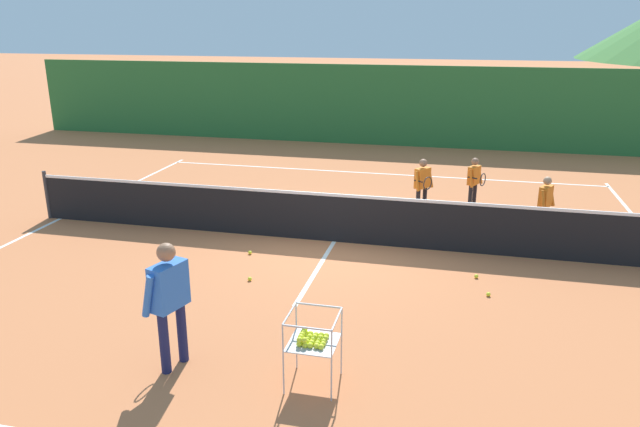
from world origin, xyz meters
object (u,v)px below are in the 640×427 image
object	(u,v)px
student_1	(474,179)
student_2	(545,200)
student_0	(423,182)
tennis_ball_1	(250,279)
instructor	(169,294)
ball_cart	(312,340)
tennis_net	(334,217)
tennis_ball_5	(250,253)
tennis_ball_2	(488,294)
tennis_ball_3	(476,276)

from	to	relation	value
student_1	student_2	bearing A→B (deg)	-46.95
student_0	tennis_ball_1	size ratio (longest dim) A/B	18.65
instructor	student_0	bearing A→B (deg)	69.68
ball_cart	student_1	bearing A→B (deg)	75.98
tennis_net	tennis_ball_1	size ratio (longest dim) A/B	188.16
instructor	ball_cart	world-z (taller)	instructor
tennis_net	tennis_ball_5	distance (m)	1.77
instructor	student_2	bearing A→B (deg)	50.69
instructor	student_2	size ratio (longest dim) A/B	1.35
tennis_ball_5	tennis_ball_1	bearing A→B (deg)	-70.39
student_1	student_0	bearing A→B (deg)	-147.63
ball_cart	student_0	bearing A→B (deg)	83.52
tennis_ball_2	tennis_ball_1	bearing A→B (deg)	-175.36
instructor	student_2	world-z (taller)	instructor
student_0	tennis_ball_3	bearing A→B (deg)	-70.23
ball_cart	tennis_ball_1	size ratio (longest dim) A/B	13.22
student_0	tennis_ball_5	bearing A→B (deg)	-133.17
tennis_net	student_0	xyz separation A→B (m)	(1.52, 2.07, 0.26)
tennis_net	student_2	distance (m)	4.20
student_2	tennis_ball_5	distance (m)	5.88
tennis_ball_3	student_0	bearing A→B (deg)	109.77
instructor	tennis_ball_1	bearing A→B (deg)	89.22
student_2	tennis_ball_3	xyz separation A→B (m)	(-1.30, -2.48, -0.69)
tennis_net	tennis_ball_1	distance (m)	2.39
ball_cart	student_2	bearing A→B (deg)	61.99
tennis_ball_1	tennis_ball_5	xyz separation A→B (m)	(-0.40, 1.12, 0.00)
tennis_ball_1	tennis_ball_3	xyz separation A→B (m)	(3.65, 0.98, 0.00)
instructor	student_0	size ratio (longest dim) A/B	1.29
student_2	tennis_ball_5	size ratio (longest dim) A/B	17.82
student_1	tennis_ball_1	xyz separation A→B (m)	(-3.60, -4.90, -0.69)
tennis_net	tennis_ball_2	size ratio (longest dim) A/B	188.16
tennis_ball_1	student_1	bearing A→B (deg)	53.73
student_1	tennis_ball_5	world-z (taller)	student_1
student_0	tennis_ball_2	xyz separation A→B (m)	(1.33, -3.89, -0.73)
ball_cart	tennis_ball_2	bearing A→B (deg)	54.19
tennis_ball_3	tennis_ball_2	bearing A→B (deg)	-75.29
student_0	tennis_ball_2	world-z (taller)	student_0
instructor	tennis_ball_5	bearing A→B (deg)	95.53
instructor	tennis_ball_3	world-z (taller)	instructor
student_1	ball_cart	size ratio (longest dim) A/B	1.33
tennis_ball_5	student_1	bearing A→B (deg)	43.43
student_0	instructor	bearing A→B (deg)	-110.32
tennis_ball_2	tennis_ball_5	xyz separation A→B (m)	(-4.23, 0.81, 0.00)
tennis_net	student_1	world-z (taller)	student_1
instructor	tennis_ball_2	xyz separation A→B (m)	(3.87, 2.94, -0.95)
tennis_ball_1	student_2	bearing A→B (deg)	34.93
instructor	student_0	distance (m)	7.29
student_1	tennis_ball_5	xyz separation A→B (m)	(-4.00, -3.78, -0.69)
student_1	tennis_ball_1	distance (m)	6.12
tennis_ball_1	tennis_ball_3	distance (m)	3.78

